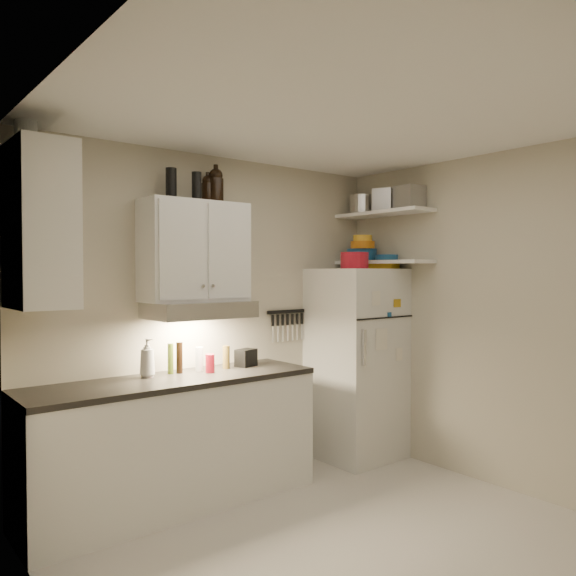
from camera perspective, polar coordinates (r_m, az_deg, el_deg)
floor at (r=3.78m, az=6.14°, el=-24.79°), size 3.20×3.00×0.02m
ceiling at (r=3.51m, az=6.27°, el=17.15°), size 3.20×3.00×0.02m
back_wall at (r=4.59m, az=-7.22°, el=-3.01°), size 3.20×0.02×2.60m
left_wall at (r=2.55m, az=-20.63°, el=-6.81°), size 0.02×3.00×2.60m
right_wall at (r=4.67m, az=20.36°, el=-3.01°), size 0.02×3.00×2.60m
base_cabinet at (r=4.22m, az=-11.51°, el=-15.34°), size 2.10×0.60×0.88m
countertop at (r=4.11m, az=-11.54°, el=-9.20°), size 2.10×0.62×0.04m
upper_cabinet at (r=4.28m, az=-9.45°, el=3.68°), size 0.80×0.33×0.75m
side_cabinet at (r=3.73m, az=-23.89°, el=5.80°), size 0.33×0.55×1.00m
range_hood at (r=4.23m, az=-8.99°, el=-2.19°), size 0.76×0.46×0.12m
fridge at (r=5.15m, az=6.96°, el=-7.55°), size 0.70×0.68×1.70m
shelf_hi at (r=5.17m, az=9.65°, el=7.49°), size 0.30×0.95×0.03m
shelf_lo at (r=5.14m, az=9.63°, el=2.60°), size 0.30×0.95×0.03m
knife_strip at (r=4.97m, az=-0.16°, el=-2.41°), size 0.42×0.02×0.03m
dutch_oven at (r=4.89m, az=6.77°, el=2.79°), size 0.32×0.32×0.14m
book_stack at (r=5.11m, az=9.67°, el=2.38°), size 0.24×0.28×0.08m
spice_jar at (r=5.03m, az=7.88°, el=2.47°), size 0.06×0.06×0.09m
stock_pot at (r=5.43m, az=7.60°, el=8.34°), size 0.33×0.33×0.18m
tin_a at (r=5.14m, az=9.78°, el=8.78°), size 0.25×0.24×0.19m
tin_b at (r=5.05m, az=12.23°, el=8.96°), size 0.22×0.22×0.20m
bowl_teal at (r=5.28m, az=7.50°, el=3.36°), size 0.28×0.28×0.11m
bowl_orange at (r=5.23m, az=7.59°, el=4.35°), size 0.22×0.22×0.07m
bowl_yellow at (r=5.23m, az=7.59°, el=5.02°), size 0.17×0.17×0.06m
plates at (r=5.13m, az=9.99°, el=3.06°), size 0.25×0.25×0.05m
growler_a at (r=4.46m, az=-8.16°, el=9.91°), size 0.10×0.10×0.23m
growler_b at (r=4.47m, az=-7.34°, el=10.25°), size 0.15×0.15×0.28m
thermos_a at (r=4.25m, az=-9.27°, el=10.17°), size 0.08×0.08×0.21m
thermos_b at (r=4.26m, az=-11.78°, el=10.31°), size 0.09×0.09×0.23m
side_jar at (r=3.93m, az=-25.07°, el=14.30°), size 0.16×0.16×0.18m
soap_bottle at (r=4.14m, az=-14.11°, el=-6.69°), size 0.15×0.15×0.31m
pepper_mill at (r=4.41m, az=-6.30°, el=-7.00°), size 0.06×0.06×0.18m
oil_bottle at (r=4.25m, az=-11.85°, el=-7.03°), size 0.05×0.05×0.23m
vinegar_bottle at (r=4.26m, az=-10.97°, el=-6.96°), size 0.06×0.06×0.23m
clear_bottle at (r=4.34m, az=-9.00°, el=-7.13°), size 0.08×0.08×0.18m
red_jar at (r=4.25m, az=-7.93°, el=-7.60°), size 0.09×0.09×0.14m
caddy at (r=4.51m, az=-4.30°, el=-7.07°), size 0.19×0.15×0.14m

